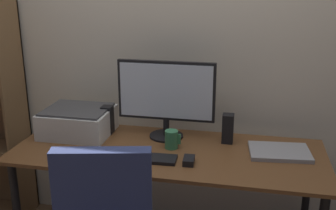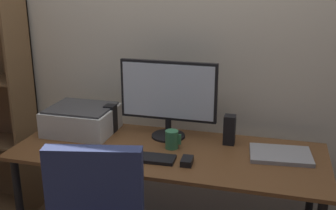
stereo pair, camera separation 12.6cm
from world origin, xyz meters
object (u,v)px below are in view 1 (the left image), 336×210
object	(u,v)px
monitor	(166,95)
laptop	(279,152)
desk	(168,164)
speaker_left	(107,120)
coffee_mug	(172,139)
speaker_right	(228,128)
keyboard	(149,158)
mouse	(189,161)
printer	(78,121)

from	to	relation	value
monitor	laptop	world-z (taller)	monitor
desk	speaker_left	distance (m)	0.48
coffee_mug	speaker_left	size ratio (longest dim) A/B	0.61
laptop	speaker_right	world-z (taller)	speaker_right
keyboard	coffee_mug	size ratio (longest dim) A/B	2.81
laptop	speaker_right	bearing A→B (deg)	154.58
desk	mouse	xyz separation A→B (m)	(0.14, -0.14, 0.10)
coffee_mug	speaker_right	xyz separation A→B (m)	(0.30, 0.15, 0.03)
monitor	mouse	world-z (taller)	monitor
monitor	keyboard	distance (m)	0.42
coffee_mug	laptop	xyz separation A→B (m)	(0.59, 0.04, -0.04)
mouse	printer	size ratio (longest dim) A/B	0.24
desk	keyboard	world-z (taller)	keyboard
laptop	desk	bearing A→B (deg)	-178.42
laptop	speaker_right	size ratio (longest dim) A/B	1.88
keyboard	coffee_mug	bearing A→B (deg)	61.83
desk	speaker_left	bearing A→B (deg)	156.44
monitor	speaker_left	size ratio (longest dim) A/B	3.36
monitor	mouse	distance (m)	0.45
monitor	keyboard	world-z (taller)	monitor
speaker_left	monitor	bearing A→B (deg)	1.24
speaker_left	mouse	bearing A→B (deg)	-30.17
monitor	printer	bearing A→B (deg)	-173.82
coffee_mug	keyboard	bearing A→B (deg)	-115.89
mouse	speaker_right	distance (m)	0.37
desk	keyboard	distance (m)	0.18
desk	laptop	size ratio (longest dim) A/B	5.35
keyboard	printer	size ratio (longest dim) A/B	0.72
coffee_mug	laptop	world-z (taller)	coffee_mug
keyboard	mouse	size ratio (longest dim) A/B	3.02
laptop	mouse	bearing A→B (deg)	-160.35
laptop	speaker_left	xyz separation A→B (m)	(-1.01, 0.10, 0.07)
monitor	coffee_mug	size ratio (longest dim) A/B	5.54
desk	speaker_right	distance (m)	0.40
coffee_mug	printer	bearing A→B (deg)	170.79
keyboard	speaker_left	distance (m)	0.48
desk	monitor	xyz separation A→B (m)	(-0.05, 0.19, 0.35)
speaker_right	printer	size ratio (longest dim) A/B	0.42
desk	keyboard	bearing A→B (deg)	-116.26
keyboard	mouse	bearing A→B (deg)	-1.77
keyboard	speaker_right	xyz separation A→B (m)	(0.38, 0.32, 0.08)
desk	speaker_left	xyz separation A→B (m)	(-0.41, 0.18, 0.17)
desk	mouse	distance (m)	0.22
monitor	speaker_right	distance (m)	0.40
desk	speaker_right	size ratio (longest dim) A/B	10.07
coffee_mug	speaker_right	bearing A→B (deg)	26.17
laptop	coffee_mug	bearing A→B (deg)	178.58
coffee_mug	printer	size ratio (longest dim) A/B	0.26
coffee_mug	speaker_left	bearing A→B (deg)	161.03
mouse	speaker_left	distance (m)	0.64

